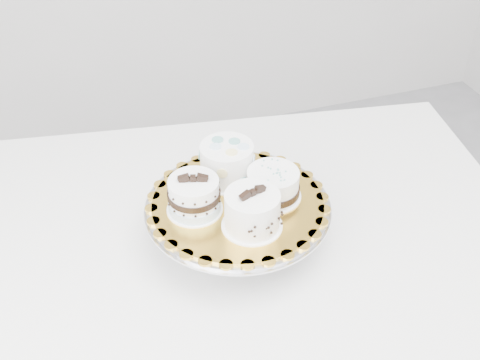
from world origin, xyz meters
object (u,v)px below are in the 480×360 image
object	(u,v)px
cake_ribbon	(273,185)
cake_dots	(227,162)
cake_swirl	(252,212)
table	(219,259)
cake_banded	(194,197)
cake_stand	(238,216)
cake_board	(238,203)

from	to	relation	value
cake_ribbon	cake_dots	bearing A→B (deg)	150.67
cake_swirl	table	bearing A→B (deg)	92.24
cake_swirl	cake_banded	world-z (taller)	cake_swirl
cake_swirl	cake_ribbon	world-z (taller)	cake_swirl
table	cake_stand	bearing A→B (deg)	-32.87
cake_banded	cake_dots	size ratio (longest dim) A/B	0.87
table	cake_stand	world-z (taller)	cake_stand
cake_banded	cake_dots	bearing A→B (deg)	56.54
cake_dots	cake_board	bearing A→B (deg)	-112.38
cake_swirl	cake_banded	size ratio (longest dim) A/B	1.06
cake_stand	cake_swirl	size ratio (longest dim) A/B	2.89
cake_stand	table	bearing A→B (deg)	137.86
cake_board	cake_ribbon	distance (m)	0.08
table	cake_dots	bearing A→B (deg)	61.89
cake_swirl	cake_banded	bearing A→B (deg)	121.35
cake_banded	cake_ribbon	world-z (taller)	cake_banded
cake_board	cake_ribbon	size ratio (longest dim) A/B	2.54
cake_dots	cake_ribbon	world-z (taller)	cake_dots
cake_stand	cake_board	size ratio (longest dim) A/B	1.09
cake_stand	cake_swirl	world-z (taller)	cake_swirl
cake_stand	cake_ribbon	bearing A→B (deg)	-3.90
cake_stand	cake_dots	xyz separation A→B (m)	(0.00, 0.08, 0.07)
cake_board	cake_ribbon	bearing A→B (deg)	-3.90
table	cake_stand	distance (m)	0.14
table	cake_ribbon	distance (m)	0.23
cake_swirl	cake_ribbon	distance (m)	0.10
cake_banded	cake_ribbon	distance (m)	0.15
cake_stand	cake_dots	size ratio (longest dim) A/B	2.67
cake_dots	cake_ribbon	distance (m)	0.11
table	cake_board	size ratio (longest dim) A/B	4.25
table	cake_swirl	xyz separation A→B (m)	(0.04, -0.10, 0.21)
cake_swirl	cake_dots	distance (m)	0.15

